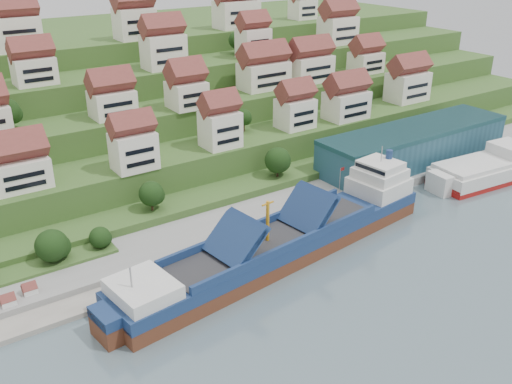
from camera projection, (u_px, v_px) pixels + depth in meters
ground at (306, 245)px, 121.59m from camera, size 300.00×300.00×0.00m
quay at (331, 194)px, 142.70m from camera, size 180.00×14.00×2.20m
pebble_beach at (8, 307)px, 100.55m from camera, size 45.00×20.00×1.00m
hillside at (117, 93)px, 194.94m from camera, size 260.00×128.00×31.00m
hillside_village at (180, 76)px, 158.53m from camera, size 160.32×64.84×29.13m
hillside_trees at (152, 131)px, 140.55m from camera, size 137.02×62.88×30.66m
warehouse at (414, 144)px, 158.14m from camera, size 60.00×15.00×10.00m
flagpole at (340, 181)px, 135.58m from camera, size 1.28×0.16×8.00m
cargo_ship at (289, 241)px, 116.63m from camera, size 76.26×20.37×16.69m
second_ship at (489, 169)px, 152.81m from camera, size 33.83×15.11×9.53m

